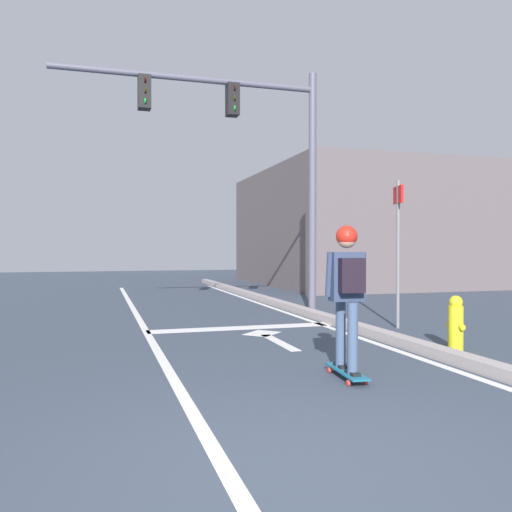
{
  "coord_description": "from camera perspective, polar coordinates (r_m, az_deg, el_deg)",
  "views": [
    {
      "loc": [
        -1.17,
        -2.92,
        1.39
      ],
      "look_at": [
        0.98,
        4.22,
        1.28
      ],
      "focal_mm": 36.77,
      "sensor_mm": 36.0,
      "label": 1
    }
  ],
  "objects": [
    {
      "name": "street_sign_post",
      "position": [
        9.41,
        15.21,
        2.46
      ],
      "size": [
        0.14,
        0.44,
        2.57
      ],
      "color": "slate",
      "rests_on": "ground"
    },
    {
      "name": "skater",
      "position": [
        5.64,
        9.9,
        -2.63
      ],
      "size": [
        0.43,
        0.59,
        1.55
      ],
      "color": "#3E5170",
      "rests_on": "skateboard"
    },
    {
      "name": "lane_arrow_head",
      "position": [
        8.64,
        0.67,
        -8.4
      ],
      "size": [
        0.71,
        0.71,
        0.01
      ],
      "primitive_type": "cube",
      "rotation": [
        0.0,
        0.0,
        0.79
      ],
      "color": "silver",
      "rests_on": "ground"
    },
    {
      "name": "curb_strip",
      "position": [
        9.91,
        8.03,
        -6.81
      ],
      "size": [
        0.24,
        24.0,
        0.14
      ],
      "primitive_type": "cube",
      "color": "#A39796",
      "rests_on": "ground"
    },
    {
      "name": "ground_plane",
      "position": [
        3.44,
        5.09,
        -22.99
      ],
      "size": [
        60.0,
        60.0,
        0.0
      ],
      "primitive_type": "plane",
      "color": "#384150"
    },
    {
      "name": "building_block",
      "position": [
        21.49,
        13.18,
        2.93
      ],
      "size": [
        9.38,
        9.01,
        4.36
      ],
      "primitive_type": "cube",
      "color": "#5D5355",
      "rests_on": "ground"
    },
    {
      "name": "lane_line_curbside",
      "position": [
        9.82,
        6.7,
        -7.28
      ],
      "size": [
        0.12,
        20.0,
        0.01
      ],
      "primitive_type": "cube",
      "color": "silver",
      "rests_on": "ground"
    },
    {
      "name": "lane_arrow_stem",
      "position": [
        7.84,
        2.55,
        -9.34
      ],
      "size": [
        0.16,
        1.4,
        0.01
      ],
      "primitive_type": "cube",
      "color": "silver",
      "rests_on": "ground"
    },
    {
      "name": "stop_bar",
      "position": [
        9.22,
        -1.55,
        -7.81
      ],
      "size": [
        3.27,
        0.4,
        0.01
      ],
      "primitive_type": "cube",
      "color": "silver",
      "rests_on": "ground"
    },
    {
      "name": "fire_hydrant",
      "position": [
        7.66,
        20.9,
        -6.85
      ],
      "size": [
        0.2,
        0.3,
        0.75
      ],
      "color": "gold",
      "rests_on": "ground"
    },
    {
      "name": "skateboard",
      "position": [
        5.8,
        9.8,
        -12.3
      ],
      "size": [
        0.27,
        0.86,
        0.09
      ],
      "color": "#1B6481",
      "rests_on": "ground"
    },
    {
      "name": "traffic_signal_mast",
      "position": [
        10.93,
        -1.06,
        12.81
      ],
      "size": [
        5.32,
        0.34,
        5.08
      ],
      "color": "#555466",
      "rests_on": "ground"
    },
    {
      "name": "lane_line_center",
      "position": [
        9.06,
        -11.89,
        -7.98
      ],
      "size": [
        0.12,
        20.0,
        0.01
      ],
      "primitive_type": "cube",
      "color": "silver",
      "rests_on": "ground"
    }
  ]
}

